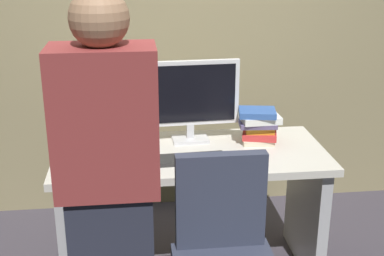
# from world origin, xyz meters

# --- Properties ---
(desk) EXTENTS (1.44, 0.65, 0.73)m
(desk) POSITION_xyz_m (0.00, 0.00, 0.51)
(desk) COLOR beige
(desk) RESTS_ON ground
(person_at_desk) EXTENTS (0.40, 0.24, 1.64)m
(person_at_desk) POSITION_xyz_m (-0.40, -0.66, 0.84)
(person_at_desk) COLOR #262838
(person_at_desk) RESTS_ON ground
(monitor) EXTENTS (0.54, 0.15, 0.46)m
(monitor) POSITION_xyz_m (0.01, 0.16, 0.99)
(monitor) COLOR silver
(monitor) RESTS_ON desk
(keyboard) EXTENTS (0.44, 0.15, 0.02)m
(keyboard) POSITION_xyz_m (-0.05, -0.13, 0.74)
(keyboard) COLOR #262626
(keyboard) RESTS_ON desk
(mouse) EXTENTS (0.06, 0.10, 0.03)m
(mouse) POSITION_xyz_m (0.28, -0.13, 0.75)
(mouse) COLOR white
(mouse) RESTS_ON desk
(cup_near_keyboard) EXTENTS (0.07, 0.07, 0.10)m
(cup_near_keyboard) POSITION_xyz_m (-0.35, -0.16, 0.78)
(cup_near_keyboard) COLOR white
(cup_near_keyboard) RESTS_ON desk
(cup_by_monitor) EXTENTS (0.07, 0.07, 0.09)m
(cup_by_monitor) POSITION_xyz_m (-0.54, 0.12, 0.77)
(cup_by_monitor) COLOR #D84C3F
(cup_by_monitor) RESTS_ON desk
(book_stack) EXTENTS (0.24, 0.19, 0.19)m
(book_stack) POSITION_xyz_m (0.38, 0.08, 0.84)
(book_stack) COLOR beige
(book_stack) RESTS_ON desk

